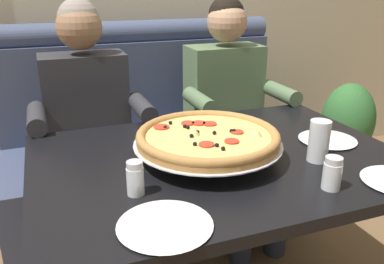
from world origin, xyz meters
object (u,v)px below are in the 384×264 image
at_px(dining_table, 219,178).
at_px(plate_near_right, 165,223).
at_px(drinking_glass, 319,143).
at_px(booth_bench, 153,151).
at_px(potted_plant, 347,127).
at_px(shaker_parmesan, 135,181).
at_px(shaker_pepper_flakes, 332,175).
at_px(plate_near_left, 328,138).
at_px(diner_right, 231,106).
at_px(pizza, 208,138).
at_px(diner_left, 90,122).

bearing_deg(dining_table, plate_near_right, -131.21).
xyz_separation_m(plate_near_right, drinking_glass, (0.61, 0.20, 0.05)).
relative_size(booth_bench, potted_plant, 2.37).
bearing_deg(dining_table, shaker_parmesan, -154.38).
height_order(shaker_pepper_flakes, plate_near_left, shaker_pepper_flakes).
distance_m(dining_table, shaker_pepper_flakes, 0.42).
bearing_deg(dining_table, booth_bench, 90.00).
bearing_deg(plate_near_left, potted_plant, 44.20).
distance_m(diner_right, drinking_glass, 0.83).
height_order(pizza, shaker_pepper_flakes, pizza).
bearing_deg(potted_plant, diner_left, -172.72).
height_order(diner_left, plate_near_right, diner_left).
bearing_deg(potted_plant, diner_right, -167.50).
height_order(shaker_parmesan, plate_near_right, shaker_parmesan).
height_order(diner_left, drinking_glass, diner_left).
bearing_deg(potted_plant, pizza, -148.02).
bearing_deg(potted_plant, dining_table, -147.30).
distance_m(booth_bench, pizza, 1.04).
relative_size(diner_right, shaker_pepper_flakes, 12.45).
xyz_separation_m(diner_left, potted_plant, (1.76, 0.23, -0.32)).
xyz_separation_m(dining_table, diner_left, (-0.37, 0.67, 0.04)).
height_order(dining_table, plate_near_right, plate_near_right).
bearing_deg(booth_bench, dining_table, -90.00).
xyz_separation_m(dining_table, plate_near_right, (-0.31, -0.36, 0.10)).
relative_size(dining_table, plate_near_left, 5.83).
distance_m(shaker_parmesan, potted_plant, 2.07).
bearing_deg(dining_table, plate_near_left, -1.44).
distance_m(plate_near_left, potted_plant, 1.35).
relative_size(booth_bench, drinking_glass, 11.37).
distance_m(booth_bench, plate_near_left, 1.11).
height_order(booth_bench, shaker_parmesan, booth_bench).
bearing_deg(shaker_pepper_flakes, diner_right, 81.04).
distance_m(booth_bench, potted_plant, 1.39).
bearing_deg(diner_right, plate_near_left, -82.72).
distance_m(shaker_pepper_flakes, plate_near_left, 0.41).
bearing_deg(drinking_glass, shaker_parmesan, -179.10).
bearing_deg(diner_right, potted_plant, 12.50).
xyz_separation_m(pizza, plate_near_left, (0.51, -0.01, -0.07)).
height_order(dining_table, diner_left, diner_left).
distance_m(plate_near_left, plate_near_right, 0.84).
bearing_deg(plate_near_left, drinking_glass, -137.85).
bearing_deg(shaker_pepper_flakes, diner_left, 120.42).
xyz_separation_m(booth_bench, diner_right, (0.37, -0.27, 0.31)).
bearing_deg(potted_plant, booth_bench, 178.30).
bearing_deg(diner_right, drinking_glass, -94.90).
xyz_separation_m(shaker_pepper_flakes, potted_plant, (1.17, 1.23, -0.41)).
relative_size(shaker_parmesan, plate_near_left, 0.46).
distance_m(booth_bench, shaker_pepper_flakes, 1.35).
relative_size(shaker_pepper_flakes, potted_plant, 0.15).
distance_m(dining_table, potted_plant, 1.67).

